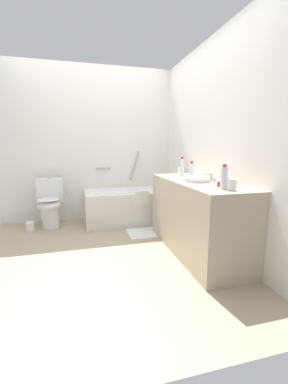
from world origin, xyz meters
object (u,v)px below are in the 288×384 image
(water_bottle_1, at_px, (224,178))
(drinking_glass_0, at_px, (180,171))
(water_bottle_2, at_px, (192,171))
(toilet_paper_roll, at_px, (30,227))
(sink_basin, at_px, (196,179))
(water_bottle_0, at_px, (182,167))
(bathtub, at_px, (131,205))
(bath_mat, at_px, (149,232))
(toilet, at_px, (50,203))
(drinking_glass_1, at_px, (232,185))
(sink_faucet, at_px, (211,178))
(amenity_basket, at_px, (227,184))

(water_bottle_1, bearing_deg, drinking_glass_0, 86.22)
(water_bottle_2, xyz_separation_m, toilet_paper_roll, (-2.00, 1.01, -0.85))
(sink_basin, bearing_deg, water_bottle_0, 86.85)
(water_bottle_1, bearing_deg, toilet_paper_roll, 137.82)
(bathtub, xyz_separation_m, bath_mat, (0.12, -0.61, -0.27))
(drinking_glass_0, relative_size, toilet_paper_roll, 0.75)
(bathtub, bearing_deg, toilet_paper_roll, -175.58)
(toilet, bearing_deg, drinking_glass_1, 43.69)
(drinking_glass_1, distance_m, toilet_paper_roll, 2.82)
(sink_basin, xyz_separation_m, water_bottle_1, (0.01, -0.52, 0.08))
(sink_faucet, bearing_deg, sink_basin, -180.00)
(water_bottle_0, distance_m, drinking_glass_1, 1.03)
(drinking_glass_1, bearing_deg, bathtub, 103.56)
(toilet, bearing_deg, sink_faucet, 55.98)
(drinking_glass_1, bearing_deg, bath_mat, 104.59)
(water_bottle_0, bearing_deg, toilet, 150.55)
(water_bottle_2, relative_size, drinking_glass_0, 1.96)
(amenity_basket, bearing_deg, water_bottle_2, 93.82)
(toilet, relative_size, bath_mat, 1.25)
(water_bottle_0, bearing_deg, sink_faucet, -70.20)
(water_bottle_2, relative_size, bath_mat, 0.34)
(toilet, relative_size, water_bottle_0, 2.96)
(water_bottle_2, xyz_separation_m, drinking_glass_1, (-0.02, -0.83, -0.04))
(bathtub, height_order, sink_basin, bathtub)
(sink_faucet, bearing_deg, water_bottle_0, 109.80)
(sink_faucet, xyz_separation_m, water_bottle_2, (-0.12, 0.24, 0.06))
(toilet, relative_size, drinking_glass_1, 7.27)
(sink_faucet, height_order, water_bottle_2, water_bottle_2)
(water_bottle_0, height_order, water_bottle_1, water_bottle_0)
(toilet_paper_roll, bearing_deg, bath_mat, -16.76)
(sink_basin, relative_size, amenity_basket, 2.13)
(water_bottle_0, relative_size, amenity_basket, 1.77)
(water_bottle_1, bearing_deg, sink_faucet, 71.87)
(sink_faucet, bearing_deg, toilet, 143.09)
(sink_basin, bearing_deg, sink_faucet, 0.00)
(drinking_glass_1, relative_size, toilet_paper_roll, 0.73)
(bathtub, relative_size, bath_mat, 2.47)
(toilet_paper_roll, bearing_deg, drinking_glass_1, -42.91)
(bathtub, relative_size, water_bottle_2, 7.19)
(toilet, xyz_separation_m, sink_faucet, (1.85, -1.39, 0.48))
(drinking_glass_0, height_order, drinking_glass_1, drinking_glass_0)
(water_bottle_1, height_order, water_bottle_2, water_bottle_1)
(toilet, distance_m, drinking_glass_0, 1.97)
(sink_basin, bearing_deg, drinking_glass_1, -86.02)
(sink_faucet, relative_size, bath_mat, 0.26)
(water_bottle_0, height_order, amenity_basket, water_bottle_0)
(water_bottle_0, bearing_deg, drinking_glass_1, -89.03)
(sink_basin, relative_size, drinking_glass_0, 2.88)
(drinking_glass_1, relative_size, bath_mat, 0.17)
(amenity_basket, distance_m, toilet_paper_roll, 2.75)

